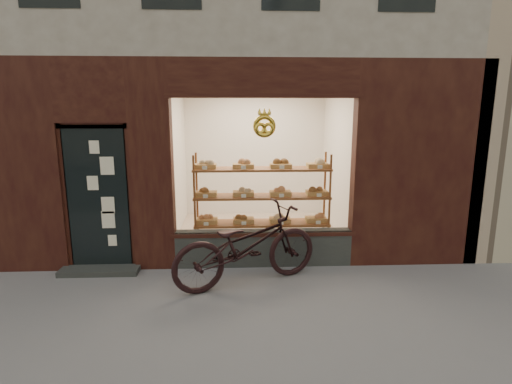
{
  "coord_description": "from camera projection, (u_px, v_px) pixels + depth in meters",
  "views": [
    {
      "loc": [
        0.06,
        -3.77,
        2.38
      ],
      "look_at": [
        0.33,
        2.0,
        1.19
      ],
      "focal_mm": 28.0,
      "sensor_mm": 36.0,
      "label": 1
    }
  ],
  "objects": [
    {
      "name": "display_shelf",
      "position": [
        262.0,
        205.0,
        6.51
      ],
      "size": [
        2.2,
        0.45,
        1.7
      ],
      "color": "brown",
      "rests_on": "ground"
    },
    {
      "name": "bicycle",
      "position": [
        247.0,
        245.0,
        5.47
      ],
      "size": [
        2.24,
        1.5,
        1.11
      ],
      "primitive_type": "imported",
      "rotation": [
        0.0,
        0.0,
        1.97
      ],
      "color": "black",
      "rests_on": "ground"
    },
    {
      "name": "ground",
      "position": [
        233.0,
        342.0,
        4.17
      ],
      "size": [
        90.0,
        90.0,
        0.0
      ],
      "primitive_type": "plane",
      "color": "slate"
    }
  ]
}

